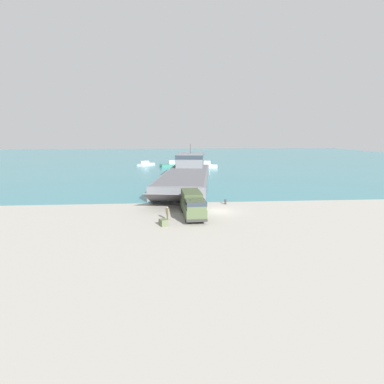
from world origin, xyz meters
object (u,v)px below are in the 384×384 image
at_px(moored_boat_a, 170,165).
at_px(mooring_bollard, 225,201).
at_px(moored_boat_c, 146,164).
at_px(landing_craft, 187,173).
at_px(cargo_crate, 163,223).
at_px(soldier_on_ramp, 168,212).
at_px(moored_boat_b, 204,165).
at_px(military_truck, 193,204).

height_order(moored_boat_a, mooring_bollard, moored_boat_a).
distance_m(moored_boat_c, mooring_bollard, 59.85).
xyz_separation_m(landing_craft, cargo_crate, (-4.66, -32.12, -1.61)).
bearing_deg(cargo_crate, landing_craft, 81.74).
distance_m(soldier_on_ramp, moored_boat_b, 59.02).
relative_size(landing_craft, moored_boat_a, 6.33).
relative_size(moored_boat_c, mooring_bollard, 9.28).
bearing_deg(soldier_on_ramp, landing_craft, 45.11).
bearing_deg(cargo_crate, moored_boat_b, 78.99).
bearing_deg(cargo_crate, moored_boat_c, 95.94).
distance_m(moored_boat_a, mooring_bollard, 53.71).
xyz_separation_m(soldier_on_ramp, cargo_crate, (-0.46, -2.33, -0.57)).
xyz_separation_m(military_truck, soldier_on_ramp, (-3.17, -1.45, -0.64)).
bearing_deg(cargo_crate, soldier_on_ramp, 78.80).
relative_size(military_truck, soldier_on_ramp, 4.80).
distance_m(moored_boat_b, moored_boat_c, 20.24).
bearing_deg(moored_boat_c, moored_boat_a, 0.24).
distance_m(moored_boat_b, cargo_crate, 61.39).
relative_size(moored_boat_a, moored_boat_c, 0.89).
distance_m(landing_craft, military_truck, 28.37).
bearing_deg(soldier_on_ramp, moored_boat_c, 59.69).
height_order(landing_craft, moored_boat_b, landing_craft).
relative_size(mooring_bollard, cargo_crate, 0.85).
bearing_deg(mooring_bollard, moored_boat_c, 105.59).
xyz_separation_m(landing_craft, soldier_on_ramp, (-4.20, -29.79, -1.03)).
relative_size(landing_craft, military_truck, 5.20).
bearing_deg(military_truck, moored_boat_a, 179.73).
distance_m(moored_boat_a, moored_boat_c, 9.27).
bearing_deg(moored_boat_c, military_truck, -50.97).
distance_m(military_truck, mooring_bollard, 8.44).
xyz_separation_m(military_truck, cargo_crate, (-3.63, -3.78, -1.22)).
relative_size(moored_boat_b, mooring_bollard, 10.16).
distance_m(military_truck, moored_boat_c, 64.92).
xyz_separation_m(soldier_on_ramp, mooring_bollard, (8.57, 7.82, -0.53)).
relative_size(landing_craft, soldier_on_ramp, 24.95).
relative_size(moored_boat_c, cargo_crate, 7.91).
distance_m(landing_craft, moored_boat_c, 37.58).
distance_m(soldier_on_ramp, cargo_crate, 2.44).
bearing_deg(cargo_crate, mooring_bollard, 48.36).
distance_m(landing_craft, mooring_bollard, 22.45).
bearing_deg(landing_craft, soldier_on_ramp, -89.84).
height_order(military_truck, soldier_on_ramp, military_truck).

